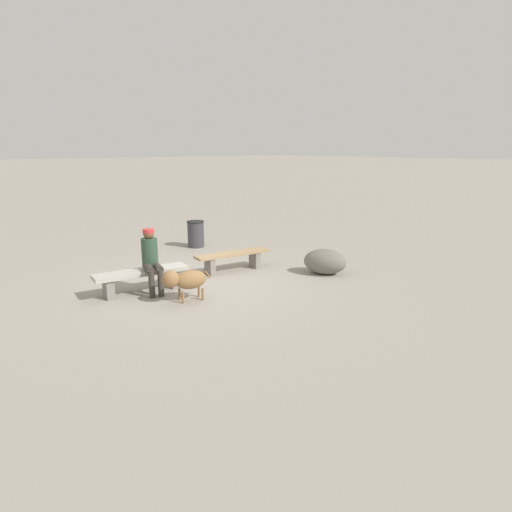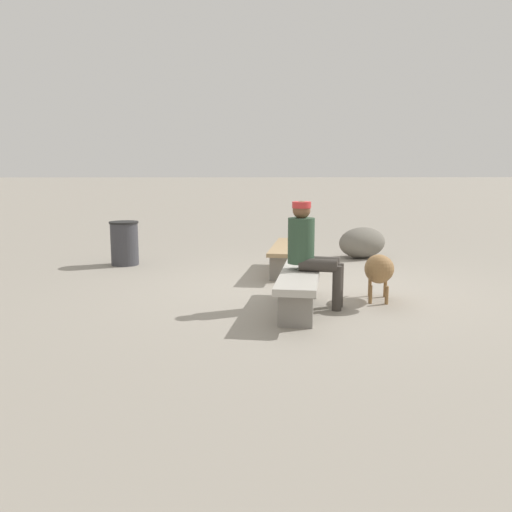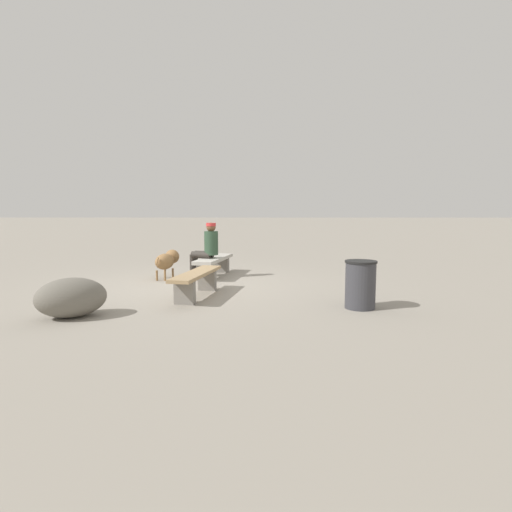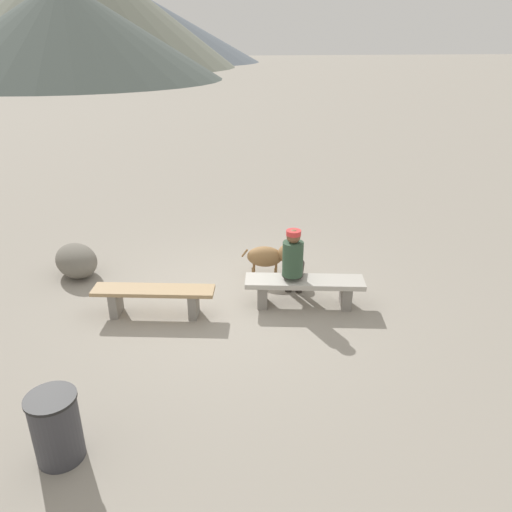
% 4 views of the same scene
% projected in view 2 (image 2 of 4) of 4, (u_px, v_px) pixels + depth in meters
% --- Properties ---
extents(ground, '(210.00, 210.00, 0.06)m').
position_uv_depth(ground, '(312.00, 291.00, 7.22)').
color(ground, gray).
extents(bench_left, '(1.81, 0.67, 0.44)m').
position_uv_depth(bench_left, '(285.00, 253.00, 8.28)').
color(bench_left, gray).
rests_on(bench_left, ground).
extents(bench_right, '(1.84, 0.74, 0.44)m').
position_uv_depth(bench_right, '(300.00, 283.00, 6.06)').
color(bench_right, gray).
rests_on(bench_right, ground).
extents(seated_person, '(0.43, 0.65, 1.24)m').
position_uv_depth(seated_person, '(310.00, 247.00, 6.15)').
color(seated_person, '#2D4733').
rests_on(seated_person, ground).
extents(dog, '(0.92, 0.48, 0.62)m').
position_uv_depth(dog, '(379.00, 269.00, 6.41)').
color(dog, olive).
rests_on(dog, ground).
extents(trash_bin, '(0.48, 0.48, 0.73)m').
position_uv_depth(trash_bin, '(125.00, 243.00, 8.97)').
color(trash_bin, '#38383D').
rests_on(trash_bin, ground).
extents(boulder, '(1.03, 1.14, 0.56)m').
position_uv_depth(boulder, '(362.00, 243.00, 9.70)').
color(boulder, '#6B665B').
rests_on(boulder, ground).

